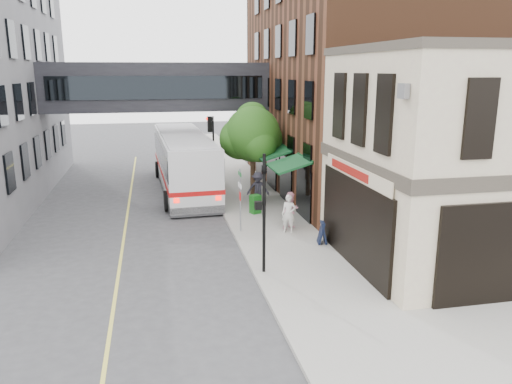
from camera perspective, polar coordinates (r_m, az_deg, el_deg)
name	(u,v)px	position (r m, az deg, el deg)	size (l,w,h in m)	color
ground	(265,299)	(17.29, 1.06, -12.14)	(120.00, 120.00, 0.00)	#38383A
sidewalk_main	(246,195)	(30.59, -1.12, -0.37)	(4.00, 60.00, 0.15)	gray
corner_building	(477,157)	(21.47, 23.92, 3.63)	(10.19, 8.12, 8.45)	#C0A992
brick_building	(367,79)	(33.02, 12.56, 12.48)	(13.76, 18.00, 14.00)	#4A2917
skyway_bridge	(157,87)	(33.17, -11.20, 11.71)	(14.00, 3.18, 3.00)	black
traffic_signal_near	(263,199)	(18.17, 0.83, -0.81)	(0.44, 0.22, 4.60)	black
traffic_signal_far	(211,137)	(32.64, -5.15, 6.31)	(0.53, 0.28, 4.50)	black
street_sign_pole	(240,194)	(23.18, -1.82, -0.26)	(0.08, 0.75, 3.00)	gray
street_tree	(252,134)	(29.16, -0.49, 6.61)	(3.80, 3.20, 5.60)	#382619
lane_marking	(126,222)	(26.31, -14.62, -3.36)	(0.12, 40.00, 0.01)	#D8CC4C
bus	(184,159)	(32.23, -8.27, 3.71)	(3.61, 13.34, 3.56)	silver
pedestrian_a	(289,214)	(23.27, 3.76, -2.49)	(0.66, 0.43, 1.80)	silver
pedestrian_b	(291,210)	(23.86, 4.04, -2.08)	(0.87, 0.68, 1.79)	pink
pedestrian_c	(258,189)	(27.69, 0.22, 0.34)	(1.25, 0.72, 1.94)	black
newspaper_box	(255,204)	(26.39, -0.08, -1.40)	(0.50, 0.44, 0.99)	#145B17
sandwich_board	(322,233)	(22.07, 7.58, -4.62)	(0.35, 0.55, 0.97)	black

